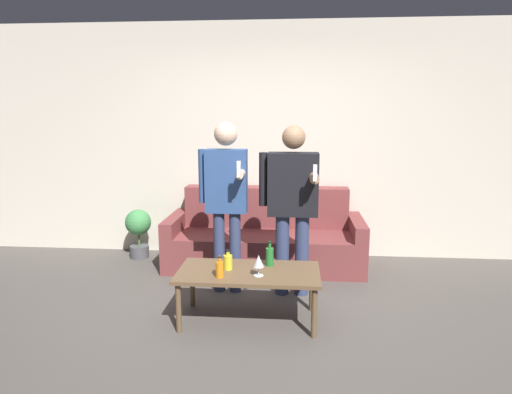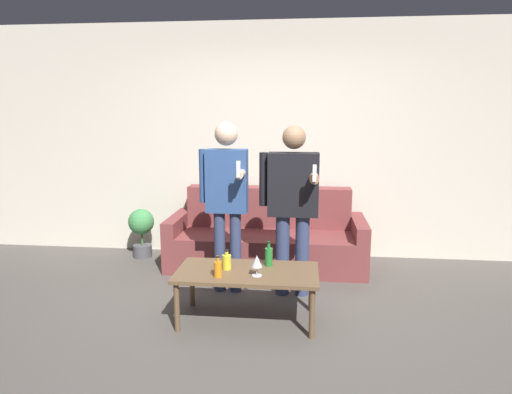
{
  "view_description": "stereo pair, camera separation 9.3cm",
  "coord_description": "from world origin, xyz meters",
  "px_view_note": "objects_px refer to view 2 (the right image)",
  "views": [
    {
      "loc": [
        0.25,
        -3.29,
        1.7
      ],
      "look_at": [
        -0.09,
        0.68,
        0.95
      ],
      "focal_mm": 32.0,
      "sensor_mm": 36.0,
      "label": 1
    },
    {
      "loc": [
        0.35,
        -3.28,
        1.7
      ],
      "look_at": [
        -0.09,
        0.68,
        0.95
      ],
      "focal_mm": 32.0,
      "sensor_mm": 36.0,
      "label": 2
    }
  ],
  "objects_px": {
    "bottle_orange": "(227,261)",
    "person_standing_right": "(292,199)",
    "coffee_table": "(247,276)",
    "person_standing_left": "(226,193)",
    "couch": "(267,239)"
  },
  "relations": [
    {
      "from": "bottle_orange",
      "to": "person_standing_right",
      "type": "distance_m",
      "value": 0.87
    },
    {
      "from": "coffee_table",
      "to": "person_standing_right",
      "type": "relative_size",
      "value": 0.73
    },
    {
      "from": "coffee_table",
      "to": "person_standing_left",
      "type": "xyz_separation_m",
      "value": [
        -0.27,
        0.61,
        0.57
      ]
    },
    {
      "from": "person_standing_left",
      "to": "person_standing_right",
      "type": "bearing_deg",
      "value": -1.58
    },
    {
      "from": "bottle_orange",
      "to": "couch",
      "type": "bearing_deg",
      "value": 81.39
    },
    {
      "from": "bottle_orange",
      "to": "person_standing_right",
      "type": "xyz_separation_m",
      "value": [
        0.51,
        0.57,
        0.42
      ]
    },
    {
      "from": "person_standing_left",
      "to": "bottle_orange",
      "type": "bearing_deg",
      "value": -80.4
    },
    {
      "from": "couch",
      "to": "person_standing_left",
      "type": "distance_m",
      "value": 1.08
    },
    {
      "from": "person_standing_left",
      "to": "couch",
      "type": "bearing_deg",
      "value": 68.83
    },
    {
      "from": "couch",
      "to": "coffee_table",
      "type": "distance_m",
      "value": 1.42
    },
    {
      "from": "couch",
      "to": "coffee_table",
      "type": "height_order",
      "value": "couch"
    },
    {
      "from": "couch",
      "to": "coffee_table",
      "type": "xyz_separation_m",
      "value": [
        -0.04,
        -1.41,
        0.09
      ]
    },
    {
      "from": "coffee_table",
      "to": "bottle_orange",
      "type": "distance_m",
      "value": 0.2
    },
    {
      "from": "person_standing_left",
      "to": "person_standing_right",
      "type": "height_order",
      "value": "person_standing_left"
    },
    {
      "from": "coffee_table",
      "to": "bottle_orange",
      "type": "height_order",
      "value": "bottle_orange"
    }
  ]
}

